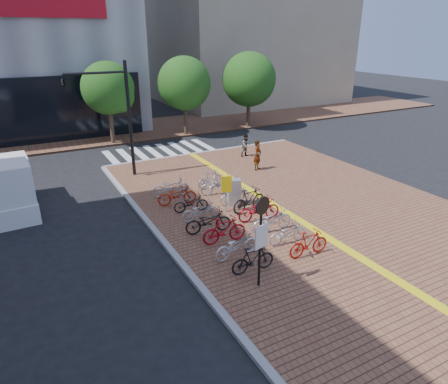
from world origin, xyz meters
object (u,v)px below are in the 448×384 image
bike_2 (224,230)px  bike_11 (259,209)px  bike_0 (253,259)px  bike_3 (208,221)px  bike_7 (171,187)px  traffic_light_pole (100,100)px  bike_9 (288,233)px  bike_14 (219,185)px  bike_10 (272,220)px  bike_13 (235,195)px  bike_6 (177,195)px  utility_box (234,192)px  pedestrian_b (246,145)px  yellow_sign (226,187)px  bike_8 (309,243)px  notice_sign (261,231)px  bike_5 (191,203)px  box_truck (8,186)px  bike_1 (236,245)px  bike_4 (201,211)px  bike_15 (210,179)px  bike_12 (249,200)px  pedestrian_a (258,155)px

bike_2 → bike_11: bike_2 is taller
bike_0 → bike_3: 3.39m
bike_7 → traffic_light_pole: traffic_light_pole is taller
bike_3 → traffic_light_pole: traffic_light_pole is taller
bike_9 → bike_14: (-0.01, 5.87, 0.07)m
bike_9 → bike_10: (0.03, 1.15, 0.07)m
bike_0 → bike_13: (2.43, 5.54, -0.07)m
bike_6 → bike_7: bike_7 is taller
utility_box → pedestrian_b: bearing=54.8°
bike_14 → yellow_sign: 2.36m
bike_8 → bike_6: bearing=22.7°
bike_10 → notice_sign: size_ratio=0.60×
yellow_sign → traffic_light_pole: (-3.72, 7.22, 3.21)m
bike_2 → notice_sign: (-0.38, -3.13, 1.47)m
notice_sign → bike_11: bearing=57.3°
bike_5 → box_truck: box_truck is taller
bike_1 → bike_10: bike_10 is taller
box_truck → bike_1: bearing=-51.0°
yellow_sign → bike_14: bearing=70.9°
bike_4 → bike_15: bike_15 is taller
bike_8 → bike_13: 5.60m
bike_15 → bike_6: bearing=106.9°
bike_6 → bike_8: (2.51, -6.79, 0.02)m
box_truck → bike_0: bearing=-54.3°
bike_8 → bike_10: 2.30m
bike_10 → bike_15: size_ratio=1.20×
bike_6 → bike_11: (2.53, -3.36, 0.03)m
bike_2 → box_truck: 10.66m
bike_5 → traffic_light_pole: bearing=30.4°
bike_9 → bike_12: bike_12 is taller
bike_4 → bike_6: 2.17m
bike_5 → bike_10: bike_10 is taller
utility_box → notice_sign: bearing=-112.4°
bike_9 → bike_6: bearing=25.6°
bike_5 → bike_15: 3.26m
yellow_sign → bike_9: bearing=-78.7°
bike_7 → notice_sign: (-0.29, -8.66, 1.52)m
traffic_light_pole → pedestrian_b: bearing=0.4°
bike_13 → bike_15: size_ratio=1.01×
bike_14 → pedestrian_b: size_ratio=1.30×
bike_11 → yellow_sign: 1.83m
bike_10 → bike_13: bike_10 is taller
bike_1 → bike_6: bike_6 is taller
bike_7 → utility_box: size_ratio=1.44×
bike_4 → pedestrian_a: (6.08, 4.81, 0.44)m
bike_3 → box_truck: 9.78m
bike_1 → bike_14: size_ratio=0.95×
bike_5 → bike_14: size_ratio=0.83×
bike_0 → bike_3: bike_3 is taller
bike_0 → bike_6: size_ratio=0.88×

